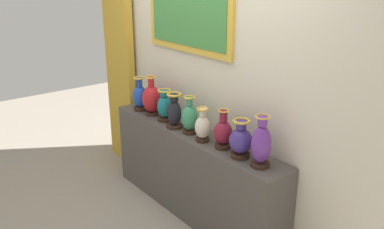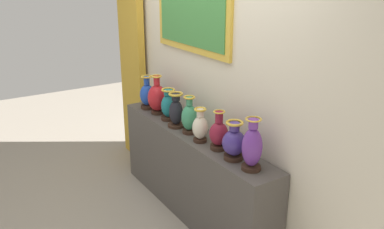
{
  "view_description": "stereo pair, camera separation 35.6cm",
  "coord_description": "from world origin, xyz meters",
  "px_view_note": "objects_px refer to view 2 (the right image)",
  "views": [
    {
      "loc": [
        2.63,
        -2.09,
        2.2
      ],
      "look_at": [
        0.0,
        0.0,
        1.0
      ],
      "focal_mm": 37.77,
      "sensor_mm": 36.0,
      "label": 1
    },
    {
      "loc": [
        2.83,
        -1.8,
        2.2
      ],
      "look_at": [
        0.0,
        0.0,
        1.0
      ],
      "focal_mm": 37.77,
      "sensor_mm": 36.0,
      "label": 2
    }
  ],
  "objects_px": {
    "vase_sapphire": "(147,95)",
    "vase_jade": "(189,117)",
    "vase_teal": "(168,106)",
    "vase_onyx": "(176,111)",
    "vase_violet": "(252,147)",
    "vase_indigo": "(234,142)",
    "vase_crimson": "(157,98)",
    "vase_ivory": "(200,127)",
    "vase_burgundy": "(219,134)"
  },
  "relations": [
    {
      "from": "vase_sapphire",
      "to": "vase_jade",
      "type": "xyz_separation_m",
      "value": [
        0.81,
        0.01,
        0.0
      ]
    },
    {
      "from": "vase_teal",
      "to": "vase_onyx",
      "type": "height_order",
      "value": "vase_onyx"
    },
    {
      "from": "vase_violet",
      "to": "vase_indigo",
      "type": "bearing_deg",
      "value": -179.14
    },
    {
      "from": "vase_sapphire",
      "to": "vase_teal",
      "type": "distance_m",
      "value": 0.41
    },
    {
      "from": "vase_jade",
      "to": "vase_violet",
      "type": "height_order",
      "value": "vase_violet"
    },
    {
      "from": "vase_sapphire",
      "to": "vase_crimson",
      "type": "height_order",
      "value": "vase_crimson"
    },
    {
      "from": "vase_ivory",
      "to": "vase_indigo",
      "type": "bearing_deg",
      "value": 3.93
    },
    {
      "from": "vase_crimson",
      "to": "vase_onyx",
      "type": "relative_size",
      "value": 1.21
    },
    {
      "from": "vase_teal",
      "to": "vase_violet",
      "type": "bearing_deg",
      "value": -0.34
    },
    {
      "from": "vase_onyx",
      "to": "vase_indigo",
      "type": "distance_m",
      "value": 0.83
    },
    {
      "from": "vase_crimson",
      "to": "vase_ivory",
      "type": "xyz_separation_m",
      "value": [
        0.82,
        -0.03,
        -0.04
      ]
    },
    {
      "from": "vase_jade",
      "to": "vase_indigo",
      "type": "bearing_deg",
      "value": 0.4
    },
    {
      "from": "vase_ivory",
      "to": "vase_burgundy",
      "type": "xyz_separation_m",
      "value": [
        0.21,
        0.04,
        0.0
      ]
    },
    {
      "from": "vase_jade",
      "to": "vase_onyx",
      "type": "bearing_deg",
      "value": -174.3
    },
    {
      "from": "vase_crimson",
      "to": "vase_teal",
      "type": "xyz_separation_m",
      "value": [
        0.21,
        0.01,
        -0.03
      ]
    },
    {
      "from": "vase_burgundy",
      "to": "vase_indigo",
      "type": "xyz_separation_m",
      "value": [
        0.21,
        -0.01,
        0.0
      ]
    },
    {
      "from": "vase_teal",
      "to": "vase_violet",
      "type": "xyz_separation_m",
      "value": [
        1.24,
        -0.01,
        0.03
      ]
    },
    {
      "from": "vase_ivory",
      "to": "vase_crimson",
      "type": "bearing_deg",
      "value": 178.01
    },
    {
      "from": "vase_teal",
      "to": "vase_burgundy",
      "type": "relative_size",
      "value": 0.94
    },
    {
      "from": "vase_crimson",
      "to": "vase_teal",
      "type": "height_order",
      "value": "vase_crimson"
    },
    {
      "from": "vase_jade",
      "to": "vase_indigo",
      "type": "distance_m",
      "value": 0.63
    },
    {
      "from": "vase_crimson",
      "to": "vase_burgundy",
      "type": "height_order",
      "value": "vase_crimson"
    },
    {
      "from": "vase_onyx",
      "to": "vase_violet",
      "type": "relative_size",
      "value": 0.83
    },
    {
      "from": "vase_burgundy",
      "to": "vase_ivory",
      "type": "bearing_deg",
      "value": -169.41
    },
    {
      "from": "vase_onyx",
      "to": "vase_ivory",
      "type": "height_order",
      "value": "vase_onyx"
    },
    {
      "from": "vase_sapphire",
      "to": "vase_ivory",
      "type": "relative_size",
      "value": 1.18
    },
    {
      "from": "vase_onyx",
      "to": "vase_jade",
      "type": "height_order",
      "value": "vase_jade"
    },
    {
      "from": "vase_crimson",
      "to": "vase_onyx",
      "type": "height_order",
      "value": "vase_crimson"
    },
    {
      "from": "vase_teal",
      "to": "vase_burgundy",
      "type": "bearing_deg",
      "value": 0.0
    },
    {
      "from": "vase_jade",
      "to": "vase_ivory",
      "type": "distance_m",
      "value": 0.21
    },
    {
      "from": "vase_teal",
      "to": "vase_indigo",
      "type": "xyz_separation_m",
      "value": [
        1.03,
        -0.01,
        -0.0
      ]
    },
    {
      "from": "vase_sapphire",
      "to": "vase_onyx",
      "type": "height_order",
      "value": "vase_sapphire"
    },
    {
      "from": "vase_crimson",
      "to": "vase_burgundy",
      "type": "distance_m",
      "value": 1.03
    },
    {
      "from": "vase_sapphire",
      "to": "vase_onyx",
      "type": "bearing_deg",
      "value": -1.11
    },
    {
      "from": "vase_burgundy",
      "to": "vase_indigo",
      "type": "height_order",
      "value": "vase_burgundy"
    },
    {
      "from": "vase_teal",
      "to": "vase_ivory",
      "type": "height_order",
      "value": "vase_teal"
    },
    {
      "from": "vase_ivory",
      "to": "vase_jade",
      "type": "bearing_deg",
      "value": 173.43
    },
    {
      "from": "vase_jade",
      "to": "vase_violet",
      "type": "bearing_deg",
      "value": 0.52
    },
    {
      "from": "vase_sapphire",
      "to": "vase_indigo",
      "type": "distance_m",
      "value": 1.44
    },
    {
      "from": "vase_teal",
      "to": "vase_violet",
      "type": "relative_size",
      "value": 0.78
    },
    {
      "from": "vase_crimson",
      "to": "vase_onyx",
      "type": "distance_m",
      "value": 0.42
    },
    {
      "from": "vase_crimson",
      "to": "vase_ivory",
      "type": "distance_m",
      "value": 0.83
    },
    {
      "from": "vase_jade",
      "to": "vase_ivory",
      "type": "relative_size",
      "value": 1.15
    },
    {
      "from": "vase_onyx",
      "to": "vase_jade",
      "type": "distance_m",
      "value": 0.2
    },
    {
      "from": "vase_teal",
      "to": "vase_sapphire",
      "type": "bearing_deg",
      "value": -176.87
    },
    {
      "from": "vase_crimson",
      "to": "vase_burgundy",
      "type": "bearing_deg",
      "value": 0.59
    },
    {
      "from": "vase_teal",
      "to": "vase_ivory",
      "type": "distance_m",
      "value": 0.61
    },
    {
      "from": "vase_onyx",
      "to": "vase_burgundy",
      "type": "bearing_deg",
      "value": 3.19
    },
    {
      "from": "vase_sapphire",
      "to": "vase_indigo",
      "type": "bearing_deg",
      "value": 0.48
    },
    {
      "from": "vase_onyx",
      "to": "vase_burgundy",
      "type": "xyz_separation_m",
      "value": [
        0.62,
        0.03,
        -0.01
      ]
    }
  ]
}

